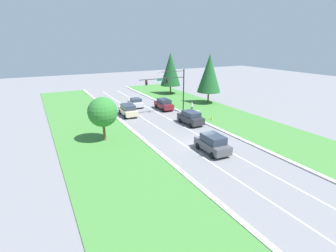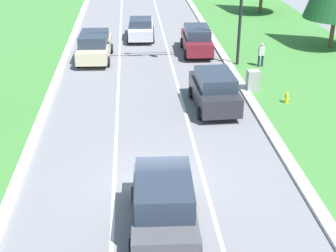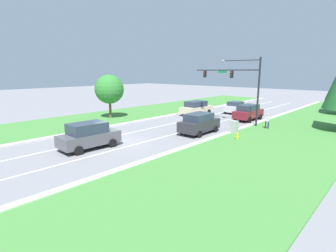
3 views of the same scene
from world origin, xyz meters
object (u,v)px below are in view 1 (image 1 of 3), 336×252
(charcoal_suv, at_px, (191,118))
(utility_cabinet, at_px, (197,114))
(fire_hydrant, at_px, (212,118))
(conifer_near_right_tree, at_px, (170,69))
(traffic_signal_mast, at_px, (171,84))
(silver_sedan, at_px, (136,102))
(champagne_suv, at_px, (128,110))
(oak_near_left_tree, at_px, (103,112))
(conifer_far_right_tree, at_px, (209,73))
(burgundy_suv, at_px, (164,104))
(graphite_suv, at_px, (213,143))
(pedestrian, at_px, (192,106))

(charcoal_suv, xyz_separation_m, utility_cabinet, (2.66, 2.15, -0.38))
(fire_hydrant, xyz_separation_m, conifer_near_right_tree, (4.41, 22.45, 5.49))
(traffic_signal_mast, bearing_deg, silver_sedan, 118.02)
(champagne_suv, xyz_separation_m, conifer_near_right_tree, (15.39, 13.63, 4.83))
(oak_near_left_tree, bearing_deg, conifer_near_right_tree, 46.94)
(fire_hydrant, xyz_separation_m, conifer_far_right_tree, (6.60, 10.18, 5.71))
(charcoal_suv, bearing_deg, utility_cabinet, 37.21)
(champagne_suv, height_order, burgundy_suv, burgundy_suv)
(oak_near_left_tree, bearing_deg, burgundy_suv, 38.03)
(conifer_near_right_tree, bearing_deg, silver_sedan, -145.23)
(silver_sedan, height_order, oak_near_left_tree, oak_near_left_tree)
(graphite_suv, relative_size, silver_sedan, 1.03)
(oak_near_left_tree, height_order, conifer_far_right_tree, conifer_far_right_tree)
(traffic_signal_mast, bearing_deg, burgundy_suv, 88.74)
(utility_cabinet, relative_size, conifer_near_right_tree, 0.14)
(utility_cabinet, bearing_deg, burgundy_suv, 106.08)
(graphite_suv, relative_size, charcoal_suv, 1.02)
(charcoal_suv, height_order, silver_sedan, charcoal_suv)
(charcoal_suv, height_order, champagne_suv, charcoal_suv)
(silver_sedan, bearing_deg, conifer_far_right_tree, -13.41)
(silver_sedan, distance_m, utility_cabinet, 13.60)
(oak_near_left_tree, bearing_deg, champagne_suv, 56.34)
(fire_hydrant, relative_size, conifer_far_right_tree, 0.07)
(utility_cabinet, bearing_deg, graphite_suv, -116.43)
(silver_sedan, xyz_separation_m, fire_hydrant, (7.61, -14.10, -0.51))
(conifer_far_right_tree, bearing_deg, champagne_suv, -175.56)
(pedestrian, distance_m, fire_hydrant, 6.28)
(silver_sedan, distance_m, pedestrian, 11.06)
(pedestrian, bearing_deg, conifer_far_right_tree, -159.52)
(champagne_suv, relative_size, conifer_near_right_tree, 0.53)
(graphite_suv, relative_size, pedestrian, 2.84)
(graphite_suv, relative_size, conifer_near_right_tree, 0.50)
(charcoal_suv, bearing_deg, silver_sedan, 102.18)
(graphite_suv, relative_size, oak_near_left_tree, 0.85)
(utility_cabinet, xyz_separation_m, conifer_near_right_tree, (5.82, 20.45, 5.18))
(pedestrian, distance_m, oak_near_left_tree, 19.38)
(graphite_suv, xyz_separation_m, utility_cabinet, (6.12, 12.30, -0.42))
(burgundy_suv, relative_size, conifer_near_right_tree, 0.51)
(traffic_signal_mast, xyz_separation_m, champagne_suv, (-7.25, 2.00, -4.07))
(silver_sedan, distance_m, conifer_far_right_tree, 15.63)
(burgundy_suv, xyz_separation_m, oak_near_left_tree, (-13.89, -10.86, 2.76))
(pedestrian, xyz_separation_m, conifer_near_right_tree, (4.23, 16.19, 4.90))
(traffic_signal_mast, distance_m, silver_sedan, 9.27)
(fire_hydrant, height_order, conifer_far_right_tree, conifer_far_right_tree)
(silver_sedan, relative_size, fire_hydrant, 6.62)
(pedestrian, relative_size, oak_near_left_tree, 0.30)
(silver_sedan, bearing_deg, traffic_signal_mast, -59.94)
(champagne_suv, height_order, conifer_near_right_tree, conifer_near_right_tree)
(burgundy_suv, height_order, oak_near_left_tree, oak_near_left_tree)
(traffic_signal_mast, height_order, silver_sedan, traffic_signal_mast)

